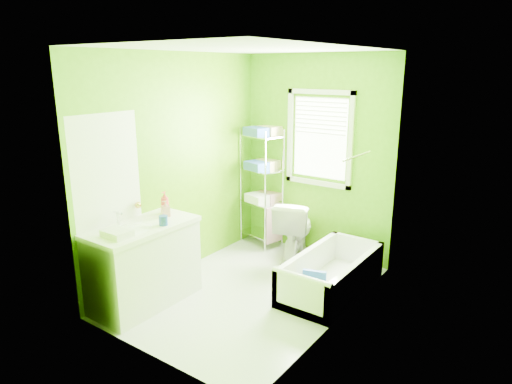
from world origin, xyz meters
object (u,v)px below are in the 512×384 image
Objects in this scene: bathtub at (329,280)px; wire_shelf_unit at (263,174)px; toilet at (294,228)px; vanity at (144,262)px.

bathtub is 1.84m from wire_shelf_unit.
wire_shelf_unit is at bearing 151.78° from bathtub.
wire_shelf_unit is (-1.43, 0.77, 0.87)m from bathtub.
toilet is 0.68× the size of vanity.
vanity is (-0.66, -1.96, 0.07)m from toilet.
bathtub is 1.79× the size of toilet.
bathtub is at bearing -28.22° from wire_shelf_unit.
wire_shelf_unit reaches higher than toilet.
toilet is at bearing -13.79° from wire_shelf_unit.
wire_shelf_unit is (-0.60, 0.15, 0.62)m from toilet.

